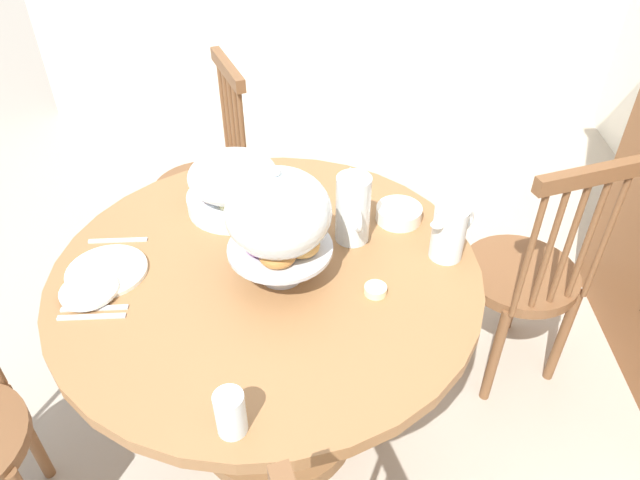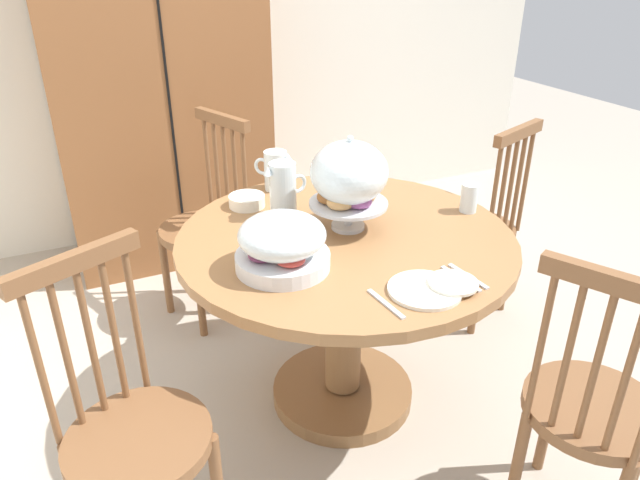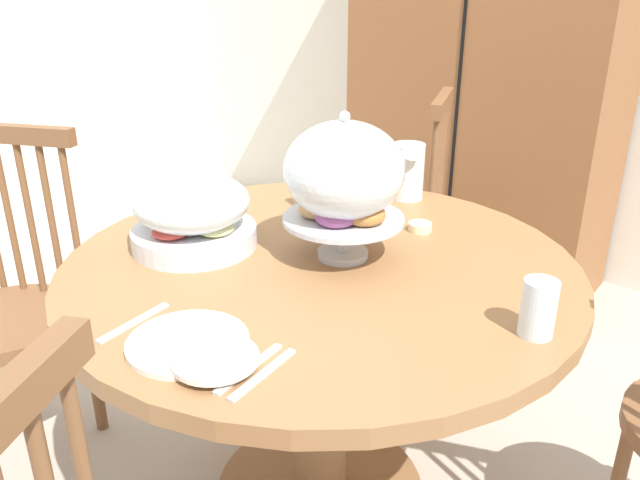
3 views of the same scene
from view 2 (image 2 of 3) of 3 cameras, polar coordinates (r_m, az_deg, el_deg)
name	(u,v)px [view 2 (image 2 of 3)]	position (r m, az deg, el deg)	size (l,w,h in m)	color
ground_plane	(337,381)	(2.57, 1.64, -13.48)	(10.00, 10.00, 0.00)	#A89E8E
wall_back	(198,12)	(3.70, -11.67, 20.78)	(4.80, 0.06, 2.60)	silver
wooden_armoire	(157,84)	(3.36, -15.45, 14.33)	(1.18, 0.60, 1.96)	brown
dining_table	(345,287)	(2.18, 2.39, -4.52)	(1.19, 1.19, 0.74)	olive
windsor_chair_near_window	(207,229)	(2.83, -10.90, 1.10)	(0.43, 0.43, 0.97)	brown
windsor_chair_by_cabinet	(133,436)	(1.78, -17.62, -17.62)	(0.44, 0.44, 0.97)	brown
windsor_chair_facing_door	(591,413)	(1.93, 24.71, -14.94)	(0.45, 0.45, 0.97)	brown
windsor_chair_far_side	(476,230)	(2.86, 14.86, 0.93)	(0.43, 0.43, 0.97)	brown
pastry_stand_with_dome	(349,177)	(2.05, 2.81, 6.12)	(0.28, 0.28, 0.34)	silver
fruit_platter_covered	(282,244)	(1.83, -3.68, -0.35)	(0.30, 0.30, 0.18)	silver
orange_juice_pitcher	(283,192)	(2.19, -3.58, 4.62)	(0.18, 0.10, 0.21)	silver
milk_pitcher	(275,172)	(2.45, -4.33, 6.57)	(0.13, 0.15, 0.16)	silver
china_plate_large	(425,290)	(1.77, 10.08, -4.77)	(0.22, 0.22, 0.01)	white
china_plate_small	(453,283)	(1.80, 12.73, -4.05)	(0.15, 0.15, 0.01)	white
cereal_bowl	(247,201)	(2.31, -7.08, 3.77)	(0.14, 0.14, 0.04)	white
drinking_glass	(469,198)	(2.31, 14.22, 3.97)	(0.06, 0.06, 0.11)	silver
butter_dish	(333,197)	(2.36, 1.23, 4.13)	(0.06, 0.06, 0.02)	beige
table_knife	(461,279)	(1.85, 13.44, -3.66)	(0.17, 0.01, 0.01)	silver
dinner_fork	(468,276)	(1.87, 14.12, -3.41)	(0.17, 0.01, 0.01)	silver
soup_spoon	(386,304)	(1.70, 6.37, -6.14)	(0.17, 0.01, 0.01)	silver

